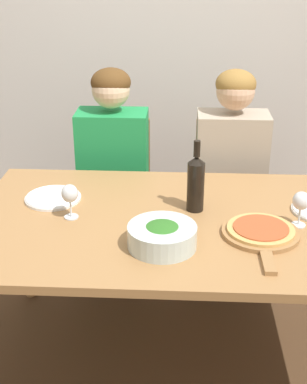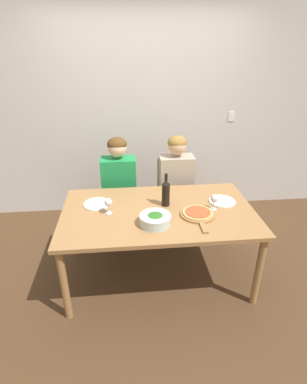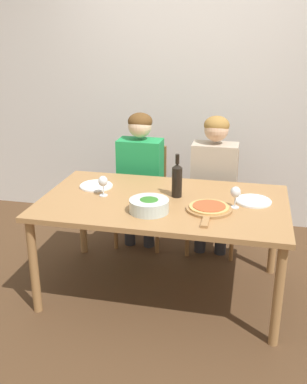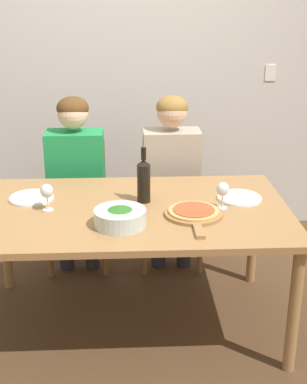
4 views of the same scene
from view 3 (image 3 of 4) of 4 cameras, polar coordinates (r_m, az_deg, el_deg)
ground_plane at (r=3.51m, az=1.17°, el=-12.28°), size 40.00×40.00×0.00m
back_wall at (r=4.42m, az=5.19°, el=13.21°), size 10.00×0.06×2.70m
dining_table at (r=3.20m, az=1.26°, el=-2.21°), size 1.74×1.03×0.74m
chair_left at (r=4.11m, az=-1.33°, el=0.13°), size 0.42×0.42×0.87m
chair_right at (r=4.01m, az=7.68°, el=-0.58°), size 0.42×0.42×0.87m
person_woman at (r=3.93m, az=-1.74°, el=3.03°), size 0.47×0.51×1.21m
person_man at (r=3.83m, az=7.70°, el=2.36°), size 0.47×0.51×1.21m
wine_bottle at (r=3.21m, az=3.00°, el=1.60°), size 0.07×0.07×0.32m
broccoli_bowl at (r=2.97m, az=-0.56°, el=-1.71°), size 0.26×0.26×0.09m
dinner_plate_left at (r=3.47m, az=-7.29°, el=0.81°), size 0.25×0.25×0.02m
dinner_plate_right at (r=3.22m, az=12.56°, el=-1.10°), size 0.25×0.25×0.02m
pizza_on_board at (r=3.01m, az=7.05°, el=-2.10°), size 0.31×0.45×0.04m
wine_glass_left at (r=3.24m, az=-6.43°, el=1.26°), size 0.07×0.07×0.15m
wine_glass_right at (r=3.06m, az=10.38°, el=-0.15°), size 0.07×0.07×0.15m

